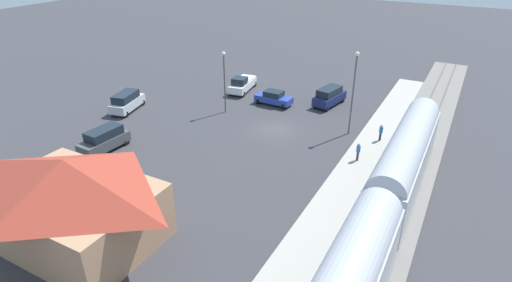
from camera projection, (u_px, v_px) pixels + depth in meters
ground_plane at (274, 130)px, 43.92m from camera, size 200.00×200.00×0.00m
railway_track at (411, 160)px, 37.92m from camera, size 4.80×70.00×0.30m
platform at (368, 149)px, 39.60m from camera, size 3.20×46.00×0.30m
passenger_train at (380, 215)px, 26.01m from camera, size 2.93×33.12×4.98m
station_building at (72, 199)px, 26.90m from camera, size 11.49×8.32×6.17m
pedestrian_on_platform at (381, 131)px, 40.55m from camera, size 0.36×0.36×1.71m
pedestrian_waiting_far at (358, 151)px, 36.99m from camera, size 0.36×0.36×1.71m
sedan_blue at (274, 98)px, 49.95m from camera, size 4.56×2.39×1.74m
suv_silver at (127, 101)px, 48.12m from camera, size 3.04×5.22×2.22m
pickup_white at (242, 84)px, 54.07m from camera, size 2.74×5.63×2.14m
suv_navy at (329, 96)px, 49.69m from camera, size 2.84×5.18×2.22m
suv_charcoal at (104, 139)px, 39.29m from camera, size 2.23×5.00×2.22m
light_pole_near_platform at (354, 85)px, 40.67m from camera, size 0.44×0.44×8.63m
light_pole_lot_center at (224, 74)px, 46.24m from camera, size 0.44×0.44×7.11m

